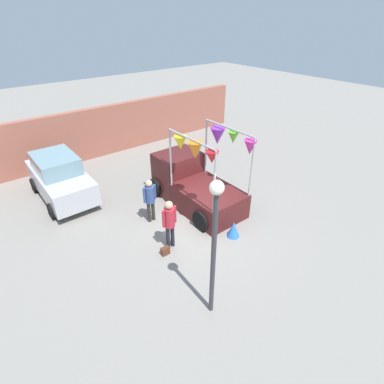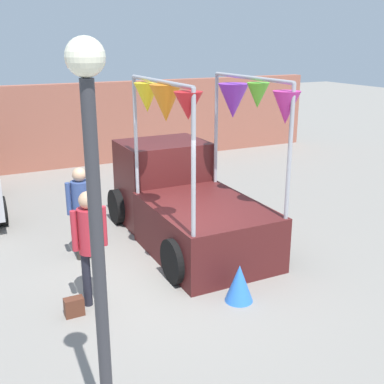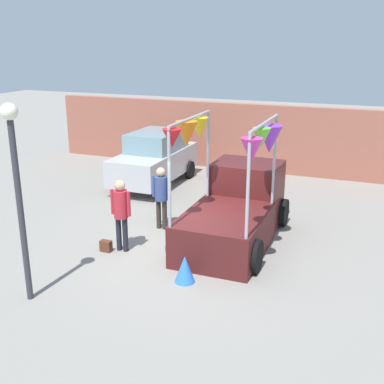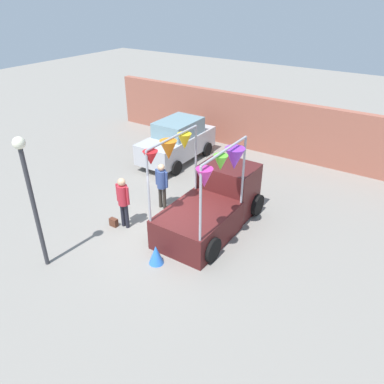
# 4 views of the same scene
# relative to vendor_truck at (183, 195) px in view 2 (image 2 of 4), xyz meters

# --- Properties ---
(ground_plane) EXTENTS (60.00, 60.00, 0.00)m
(ground_plane) POSITION_rel_vendor_truck_xyz_m (-0.89, -1.26, -0.89)
(ground_plane) COLOR gray
(vendor_truck) EXTENTS (2.40, 4.03, 3.27)m
(vendor_truck) POSITION_rel_vendor_truck_xyz_m (0.00, 0.00, 0.00)
(vendor_truck) COLOR #4C1919
(vendor_truck) RESTS_ON ground
(person_customer) EXTENTS (0.53, 0.34, 1.81)m
(person_customer) POSITION_rel_vendor_truck_xyz_m (-2.36, -1.79, 0.21)
(person_customer) COLOR black
(person_customer) RESTS_ON ground
(person_vendor) EXTENTS (0.53, 0.34, 1.73)m
(person_vendor) POSITION_rel_vendor_truck_xyz_m (-2.08, -0.13, 0.16)
(person_vendor) COLOR #2D2823
(person_vendor) RESTS_ON ground
(handbag) EXTENTS (0.28, 0.16, 0.28)m
(handbag) POSITION_rel_vendor_truck_xyz_m (-2.71, -1.99, -0.75)
(handbag) COLOR #592D1E
(handbag) RESTS_ON ground
(street_lamp) EXTENTS (0.32, 0.32, 3.91)m
(street_lamp) POSITION_rel_vendor_truck_xyz_m (-2.95, -4.50, 1.66)
(street_lamp) COLOR #333338
(street_lamp) RESTS_ON ground
(brick_boundary_wall) EXTENTS (18.00, 0.36, 2.60)m
(brick_boundary_wall) POSITION_rel_vendor_truck_xyz_m (-0.89, 6.79, 0.41)
(brick_boundary_wall) COLOR #9E5947
(brick_boundary_wall) RESTS_ON ground
(folded_kite_bundle_azure) EXTENTS (0.61, 0.61, 0.60)m
(folded_kite_bundle_azure) POSITION_rel_vendor_truck_xyz_m (-0.33, -2.71, -0.59)
(folded_kite_bundle_azure) COLOR blue
(folded_kite_bundle_azure) RESTS_ON ground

